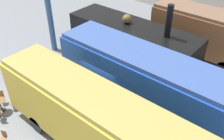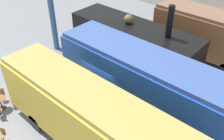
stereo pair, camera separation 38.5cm
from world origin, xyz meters
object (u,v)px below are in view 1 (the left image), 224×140
streamlined_locomotive (157,83)px  visitor_person (94,105)px  passenger_coach_wooden (204,31)px  cafe_table_far (0,103)px  passenger_coach_vintage (94,119)px  steam_locomotive (132,41)px

streamlined_locomotive → visitor_person: streamlined_locomotive is taller
streamlined_locomotive → visitor_person: 3.65m
streamlined_locomotive → visitor_person: (-2.38, -2.49, -1.20)m
passenger_coach_wooden → visitor_person: 10.40m
cafe_table_far → streamlined_locomotive: bearing=39.2°
visitor_person → passenger_coach_wooden: bearing=80.4°
streamlined_locomotive → cafe_table_far: size_ratio=16.39×
cafe_table_far → visitor_person: bearing=34.8°
cafe_table_far → passenger_coach_vintage: bearing=13.9°
passenger_coach_wooden → streamlined_locomotive: (0.65, -7.70, 0.01)m
passenger_coach_wooden → steam_locomotive: bearing=-126.6°
passenger_coach_vintage → cafe_table_far: passenger_coach_vintage is taller
steam_locomotive → visitor_person: (1.62, -5.70, -1.09)m
passenger_coach_wooden → cafe_table_far: (-6.25, -13.33, -1.55)m
passenger_coach_wooden → passenger_coach_vintage: (-0.11, -11.81, 0.04)m
cafe_table_far → visitor_person: visitor_person is taller
visitor_person → passenger_coach_vintage: bearing=-45.2°
streamlined_locomotive → cafe_table_far: bearing=-140.8°
passenger_coach_vintage → visitor_person: passenger_coach_vintage is taller
steam_locomotive → visitor_person: steam_locomotive is taller
passenger_coach_wooden → visitor_person: bearing=-99.6°
passenger_coach_wooden → streamlined_locomotive: 7.73m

